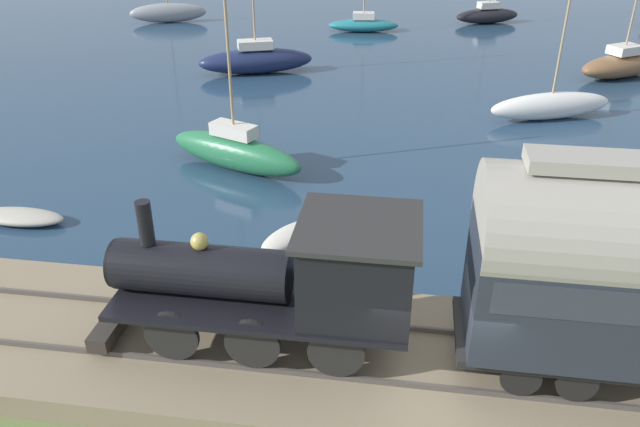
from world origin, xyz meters
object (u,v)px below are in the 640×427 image
object	(u,v)px
sailboat_gray	(168,12)
rowboat_mid_harbor	(19,217)
steam_locomotive	(292,274)
sailboat_green	(235,151)
sailboat_navy	(256,60)
sailboat_brown	(622,64)
rowboat_near_shore	(291,236)
sailboat_teal	(363,24)
sailboat_black	(487,15)
sailboat_white	(551,105)

from	to	relation	value
sailboat_gray	rowboat_mid_harbor	xyz separation A→B (m)	(-29.86, -6.45, -0.50)
steam_locomotive	sailboat_green	size ratio (longest dim) A/B	1.03
sailboat_navy	sailboat_brown	size ratio (longest dim) A/B	1.08
rowboat_mid_harbor	sailboat_brown	bearing A→B (deg)	-48.88
sailboat_navy	rowboat_near_shore	size ratio (longest dim) A/B	3.28
sailboat_green	sailboat_teal	size ratio (longest dim) A/B	1.10
steam_locomotive	sailboat_brown	xyz separation A→B (m)	(24.53, -12.97, -1.67)
sailboat_teal	sailboat_gray	bearing A→B (deg)	78.94
sailboat_navy	sailboat_black	bearing A→B (deg)	-61.17
sailboat_gray	rowboat_near_shore	size ratio (longest dim) A/B	3.05
steam_locomotive	sailboat_gray	bearing A→B (deg)	24.51
sailboat_navy	sailboat_white	bearing A→B (deg)	-130.35
sailboat_teal	rowboat_mid_harbor	bearing A→B (deg)	157.76
sailboat_brown	sailboat_green	bearing A→B (deg)	97.19
sailboat_teal	rowboat_mid_harbor	world-z (taller)	sailboat_teal
rowboat_mid_harbor	sailboat_gray	bearing A→B (deg)	12.25
sailboat_black	rowboat_mid_harbor	xyz separation A→B (m)	(-32.95, 16.66, -0.40)
steam_locomotive	sailboat_green	world-z (taller)	sailboat_green
sailboat_teal	rowboat_mid_harbor	size ratio (longest dim) A/B	2.04
steam_locomotive	sailboat_white	size ratio (longest dim) A/B	1.09
rowboat_mid_harbor	steam_locomotive	bearing A→B (deg)	-117.86
sailboat_white	sailboat_green	size ratio (longest dim) A/B	0.94
sailboat_white	sailboat_black	size ratio (longest dim) A/B	1.00
sailboat_white	sailboat_teal	xyz separation A→B (m)	(16.63, 9.60, -0.11)
sailboat_brown	rowboat_near_shore	distance (m)	24.00
sailboat_gray	steam_locomotive	bearing A→B (deg)	-174.98
sailboat_navy	rowboat_near_shore	xyz separation A→B (m)	(-17.37, -5.24, -0.51)
sailboat_green	sailboat_teal	bearing A→B (deg)	16.51
steam_locomotive	rowboat_near_shore	distance (m)	5.59
sailboat_teal	sailboat_brown	bearing A→B (deg)	-129.36
rowboat_mid_harbor	sailboat_green	bearing A→B (deg)	-48.23
sailboat_navy	sailboat_brown	distance (m)	19.37
rowboat_mid_harbor	rowboat_near_shore	bearing A→B (deg)	-89.61
sailboat_white	rowboat_mid_harbor	bearing A→B (deg)	103.34
sailboat_gray	rowboat_mid_harbor	bearing A→B (deg)	172.69
steam_locomotive	sailboat_brown	world-z (taller)	sailboat_brown
sailboat_gray	sailboat_brown	size ratio (longest dim) A/B	1.01
sailboat_white	sailboat_brown	size ratio (longest dim) A/B	0.82
sailboat_white	sailboat_navy	size ratio (longest dim) A/B	0.76
steam_locomotive	sailboat_black	world-z (taller)	sailboat_black
sailboat_black	rowboat_mid_harbor	size ratio (longest dim) A/B	2.12
rowboat_near_shore	sailboat_white	bearing A→B (deg)	-96.12
sailboat_gray	sailboat_teal	world-z (taller)	sailboat_gray
steam_locomotive	rowboat_mid_harbor	xyz separation A→B (m)	(5.01, 9.45, -2.15)
steam_locomotive	sailboat_teal	bearing A→B (deg)	2.50
sailboat_green	rowboat_mid_harbor	size ratio (longest dim) A/B	2.25
sailboat_brown	rowboat_mid_harbor	xyz separation A→B (m)	(-19.52, 22.42, -0.48)
sailboat_brown	rowboat_near_shore	world-z (taller)	sailboat_brown
sailboat_gray	rowboat_near_shore	bearing A→B (deg)	-173.00
sailboat_white	sailboat_brown	world-z (taller)	sailboat_brown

